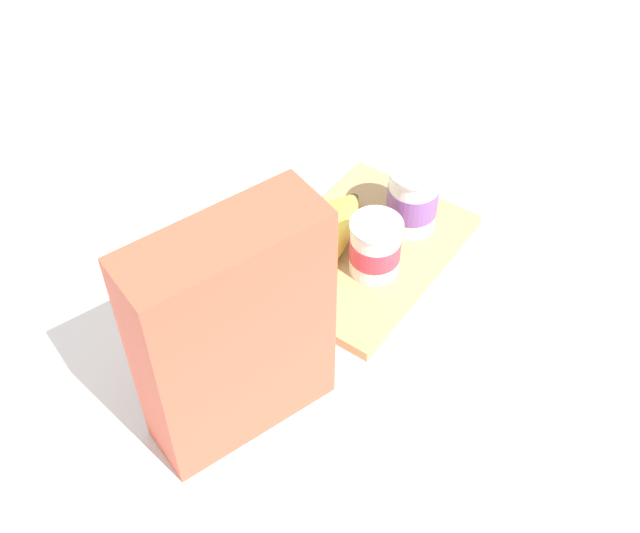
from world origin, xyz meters
The scene contains 6 objects.
ground_plane centered at (0.00, 0.00, 0.00)m, with size 2.40×2.40×0.00m, color silver.
cutting_board centered at (0.00, 0.00, 0.01)m, with size 0.29×0.21×0.02m, color tan.
cereal_box centered at (0.29, 0.02, 0.14)m, with size 0.20×0.08×0.29m, color #D85138.
yogurt_cup_front centered at (-0.07, 0.03, 0.06)m, with size 0.07×0.07×0.10m.
yogurt_cup_back centered at (0.02, 0.03, 0.06)m, with size 0.07×0.07×0.08m.
banana_bunch centered at (0.02, -0.05, 0.03)m, with size 0.18×0.11×0.04m.
Camera 1 is at (0.65, 0.39, 0.80)m, focal length 45.23 mm.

